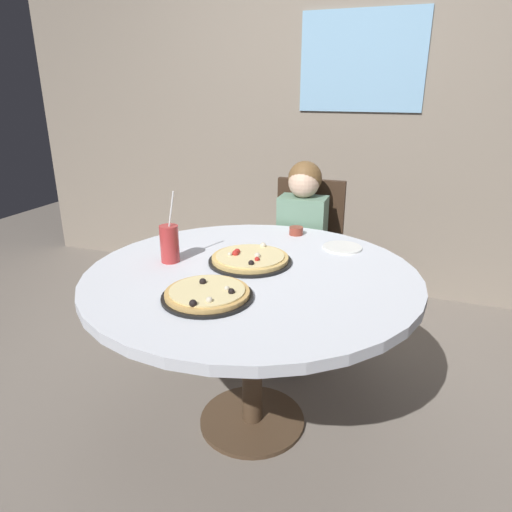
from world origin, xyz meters
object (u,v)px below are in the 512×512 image
Objects in this scene: chair_wooden at (306,252)px; soda_cup at (170,244)px; sauce_bowl at (296,231)px; plate_small at (342,247)px; pizza_cheese at (207,294)px; diner_child at (298,270)px; dining_table at (252,290)px; pizza_veggie at (250,259)px.

soda_cup reaches higher than chair_wooden.
chair_wooden is at bearing 68.24° from soda_cup.
sauce_bowl is 0.29m from plate_small.
chair_wooden is 0.61m from plate_small.
sauce_bowl is at bearing 83.89° from pizza_cheese.
plate_small is (0.29, -0.30, 0.27)m from diner_child.
pizza_cheese is 0.42m from soda_cup.
diner_child is at bearing 89.81° from dining_table.
diner_child reaches higher than plate_small.
diner_child reaches higher than pizza_veggie.
pizza_cheese is at bearing -100.99° from dining_table.
pizza_veggie is 1.08× the size of pizza_cheese.
plate_small is at bearing 43.62° from pizza_veggie.
sauce_bowl is (0.08, 0.45, 0.00)m from pizza_veggie.
chair_wooden reaches higher than plate_small.
dining_table is at bearing -125.41° from plate_small.
soda_cup is (-0.37, -0.01, 0.17)m from dining_table.
diner_child is (0.00, 0.72, -0.18)m from dining_table.
sauce_bowl is at bearing 80.46° from pizza_veggie.
chair_wooden is at bearing 121.29° from plate_small.
pizza_cheese is 1.07× the size of soda_cup.
diner_child is 3.53× the size of soda_cup.
dining_table is at bearing -64.96° from pizza_veggie.
pizza_veggie is 1.98× the size of plate_small.
chair_wooden is 2.89× the size of pizza_cheese.
diner_child is 1.05m from pizza_cheese.
diner_child is 15.46× the size of sauce_bowl.
pizza_veggie is at bearing -92.85° from chair_wooden.
diner_child reaches higher than pizza_cheese.
chair_wooden is at bearing 91.62° from diner_child.
sauce_bowl is (0.03, -0.17, 0.29)m from diner_child.
diner_child is at bearing 63.17° from soda_cup.
dining_table is at bearing -89.82° from chair_wooden.
pizza_veggie is at bearing 115.04° from dining_table.
dining_table is 0.74m from diner_child.
soda_cup is 0.69m from sauce_bowl.
sauce_bowl is at bearing 54.32° from soda_cup.
dining_table is 0.14m from pizza_veggie.
diner_child is at bearing -88.38° from chair_wooden.
pizza_veggie reaches higher than sauce_bowl.
chair_wooden is at bearing 90.18° from dining_table.
soda_cup is (-0.31, 0.28, 0.06)m from pizza_cheese.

